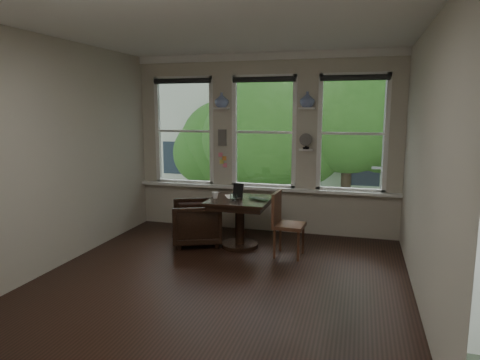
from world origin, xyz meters
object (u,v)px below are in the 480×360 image
(armchair_left, at_px, (196,223))
(mug, at_px, (215,195))
(side_chair_right, at_px, (289,225))
(table, at_px, (240,223))
(laptop, at_px, (257,200))

(armchair_left, bearing_deg, mug, 62.87)
(side_chair_right, bearing_deg, mug, 86.58)
(side_chair_right, distance_m, mug, 1.22)
(table, height_order, armchair_left, table)
(mug, bearing_deg, armchair_left, 175.56)
(table, xyz_separation_m, laptop, (0.27, -0.03, 0.39))
(table, relative_size, mug, 8.35)
(armchair_left, bearing_deg, table, 70.44)
(laptop, relative_size, mug, 2.93)
(side_chair_right, height_order, laptop, side_chair_right)
(laptop, height_order, mug, mug)
(armchair_left, bearing_deg, side_chair_right, 60.75)
(laptop, bearing_deg, armchair_left, -152.89)
(armchair_left, distance_m, laptop, 1.05)
(side_chair_right, relative_size, laptop, 2.92)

